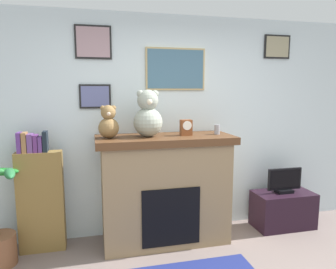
{
  "coord_description": "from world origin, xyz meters",
  "views": [
    {
      "loc": [
        -0.87,
        -1.68,
        1.74
      ],
      "look_at": [
        -0.06,
        1.65,
        1.24
      ],
      "focal_mm": 33.26,
      "sensor_mm": 36.0,
      "label": 1
    }
  ],
  "objects_px": {
    "fireplace": "(165,189)",
    "candle_jar": "(217,130)",
    "teddy_bear_cream": "(109,123)",
    "tv_stand": "(283,209)",
    "teddy_bear_grey": "(148,116)",
    "television": "(284,181)",
    "mantel_clock": "(186,128)",
    "bookshelf": "(41,197)"
  },
  "relations": [
    {
      "from": "candle_jar",
      "to": "mantel_clock",
      "type": "distance_m",
      "value": 0.38
    },
    {
      "from": "television",
      "to": "teddy_bear_cream",
      "type": "distance_m",
      "value": 2.29
    },
    {
      "from": "television",
      "to": "candle_jar",
      "type": "relative_size",
      "value": 4.17
    },
    {
      "from": "television",
      "to": "tv_stand",
      "type": "bearing_deg",
      "value": 90.0
    },
    {
      "from": "candle_jar",
      "to": "bookshelf",
      "type": "bearing_deg",
      "value": 176.76
    },
    {
      "from": "teddy_bear_grey",
      "to": "mantel_clock",
      "type": "bearing_deg",
      "value": -0.1
    },
    {
      "from": "television",
      "to": "teddy_bear_grey",
      "type": "relative_size",
      "value": 0.89
    },
    {
      "from": "candle_jar",
      "to": "teddy_bear_cream",
      "type": "distance_m",
      "value": 1.23
    },
    {
      "from": "bookshelf",
      "to": "teddy_bear_cream",
      "type": "xyz_separation_m",
      "value": [
        0.73,
        -0.11,
        0.79
      ]
    },
    {
      "from": "tv_stand",
      "to": "mantel_clock",
      "type": "relative_size",
      "value": 4.22
    },
    {
      "from": "bookshelf",
      "to": "tv_stand",
      "type": "height_order",
      "value": "bookshelf"
    },
    {
      "from": "teddy_bear_grey",
      "to": "teddy_bear_cream",
      "type": "bearing_deg",
      "value": 179.97
    },
    {
      "from": "bookshelf",
      "to": "teddy_bear_grey",
      "type": "relative_size",
      "value": 2.56
    },
    {
      "from": "television",
      "to": "teddy_bear_grey",
      "type": "xyz_separation_m",
      "value": [
        -1.73,
        -0.01,
        0.86
      ]
    },
    {
      "from": "bookshelf",
      "to": "tv_stand",
      "type": "xyz_separation_m",
      "value": [
        2.89,
        -0.1,
        -0.37
      ]
    },
    {
      "from": "fireplace",
      "to": "bookshelf",
      "type": "distance_m",
      "value": 1.35
    },
    {
      "from": "television",
      "to": "teddy_bear_cream",
      "type": "height_order",
      "value": "teddy_bear_cream"
    },
    {
      "from": "television",
      "to": "candle_jar",
      "type": "distance_m",
      "value": 1.15
    },
    {
      "from": "bookshelf",
      "to": "television",
      "type": "bearing_deg",
      "value": -2.01
    },
    {
      "from": "tv_stand",
      "to": "teddy_bear_grey",
      "type": "height_order",
      "value": "teddy_bear_grey"
    },
    {
      "from": "fireplace",
      "to": "teddy_bear_grey",
      "type": "xyz_separation_m",
      "value": [
        -0.19,
        -0.02,
        0.84
      ]
    },
    {
      "from": "bookshelf",
      "to": "tv_stand",
      "type": "bearing_deg",
      "value": -1.98
    },
    {
      "from": "television",
      "to": "candle_jar",
      "type": "height_order",
      "value": "candle_jar"
    },
    {
      "from": "television",
      "to": "teddy_bear_cream",
      "type": "bearing_deg",
      "value": -179.73
    },
    {
      "from": "fireplace",
      "to": "television",
      "type": "distance_m",
      "value": 1.54
    },
    {
      "from": "television",
      "to": "mantel_clock",
      "type": "relative_size",
      "value": 2.58
    },
    {
      "from": "mantel_clock",
      "to": "teddy_bear_grey",
      "type": "xyz_separation_m",
      "value": [
        -0.43,
        0.0,
        0.14
      ]
    },
    {
      "from": "fireplace",
      "to": "tv_stand",
      "type": "bearing_deg",
      "value": -0.25
    },
    {
      "from": "fireplace",
      "to": "teddy_bear_cream",
      "type": "bearing_deg",
      "value": -178.31
    },
    {
      "from": "fireplace",
      "to": "tv_stand",
      "type": "xyz_separation_m",
      "value": [
        1.54,
        -0.01,
        -0.39
      ]
    },
    {
      "from": "teddy_bear_cream",
      "to": "teddy_bear_grey",
      "type": "relative_size",
      "value": 0.69
    },
    {
      "from": "bookshelf",
      "to": "mantel_clock",
      "type": "bearing_deg",
      "value": -4.06
    },
    {
      "from": "mantel_clock",
      "to": "candle_jar",
      "type": "bearing_deg",
      "value": 0.22
    },
    {
      "from": "mantel_clock",
      "to": "bookshelf",
      "type": "bearing_deg",
      "value": 175.94
    },
    {
      "from": "fireplace",
      "to": "bookshelf",
      "type": "height_order",
      "value": "bookshelf"
    },
    {
      "from": "tv_stand",
      "to": "candle_jar",
      "type": "height_order",
      "value": "candle_jar"
    },
    {
      "from": "bookshelf",
      "to": "teddy_bear_grey",
      "type": "distance_m",
      "value": 1.44
    },
    {
      "from": "teddy_bear_grey",
      "to": "bookshelf",
      "type": "bearing_deg",
      "value": 174.47
    },
    {
      "from": "teddy_bear_cream",
      "to": "candle_jar",
      "type": "bearing_deg",
      "value": 0.02
    },
    {
      "from": "television",
      "to": "fireplace",
      "type": "bearing_deg",
      "value": 179.7
    },
    {
      "from": "fireplace",
      "to": "candle_jar",
      "type": "bearing_deg",
      "value": -1.65
    },
    {
      "from": "teddy_bear_grey",
      "to": "fireplace",
      "type": "bearing_deg",
      "value": 5.43
    }
  ]
}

